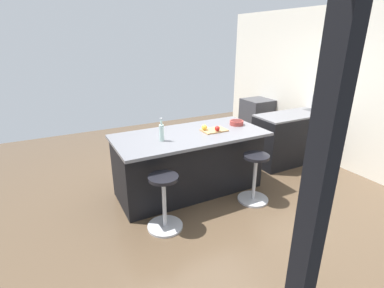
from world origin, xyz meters
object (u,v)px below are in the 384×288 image
water_bottle (162,132)px  kitchen_island (189,162)px  cutting_board (214,130)px  oven_range (257,119)px  stool_middle (164,204)px  stool_by_window (254,179)px  apple_yellow (205,127)px  apple_red (217,129)px  fruit_bowl (237,122)px

water_bottle → kitchen_island: bearing=-163.9°
kitchen_island → cutting_board: 0.61m
oven_range → stool_middle: oven_range is taller
kitchen_island → stool_by_window: kitchen_island is taller
stool_middle → apple_yellow: bearing=-144.8°
oven_range → water_bottle: 3.48m
oven_range → apple_red: 2.80m
apple_yellow → apple_red: bearing=136.1°
stool_by_window → kitchen_island: bearing=-45.2°
oven_range → kitchen_island: (2.53, 1.52, 0.02)m
oven_range → cutting_board: (2.16, 1.61, 0.50)m
cutting_board → water_bottle: (0.84, 0.04, 0.11)m
oven_range → stool_by_window: 2.88m
stool_middle → apple_yellow: size_ratio=8.86×
stool_middle → fruit_bowl: (-1.53, -0.70, 0.64)m
apple_red → oven_range: bearing=-142.0°
oven_range → stool_middle: bearing=34.5°
oven_range → fruit_bowl: fruit_bowl is taller
kitchen_island → stool_middle: kitchen_island is taller
stool_middle → apple_red: (-1.06, -0.52, 0.66)m
kitchen_island → stool_by_window: (-0.69, 0.69, -0.14)m
stool_middle → apple_yellow: apple_yellow is taller
stool_by_window → apple_yellow: bearing=-55.4°
stool_by_window → water_bottle: (1.16, -0.56, 0.72)m
stool_by_window → cutting_board: 0.91m
oven_range → apple_red: size_ratio=11.91×
apple_yellow → water_bottle: (0.71, 0.10, 0.06)m
apple_yellow → fruit_bowl: (-0.60, -0.05, -0.02)m
water_bottle → fruit_bowl: bearing=-173.8°
kitchen_island → cutting_board: bearing=166.0°
oven_range → kitchen_island: 2.95m
cutting_board → water_bottle: water_bottle is taller
kitchen_island → apple_red: 0.66m
oven_range → kitchen_island: bearing=31.0°
oven_range → cutting_board: bearing=36.7°
water_bottle → fruit_bowl: water_bottle is taller
kitchen_island → stool_by_window: bearing=134.8°
stool_middle → fruit_bowl: bearing=-155.4°
apple_yellow → water_bottle: 0.72m
oven_range → apple_red: apple_red is taller
kitchen_island → stool_by_window: 0.99m
oven_range → apple_yellow: size_ratio=11.19×
stool_by_window → fruit_bowl: bearing=-102.4°
stool_by_window → stool_middle: bearing=0.0°
cutting_board → apple_red: apple_red is taller
water_bottle → fruit_bowl: (-1.31, -0.14, -0.08)m
cutting_board → stool_by_window: bearing=117.9°
stool_middle → cutting_board: 1.36m
fruit_bowl → stool_middle: bearing=24.6°
oven_range → water_bottle: size_ratio=2.87×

